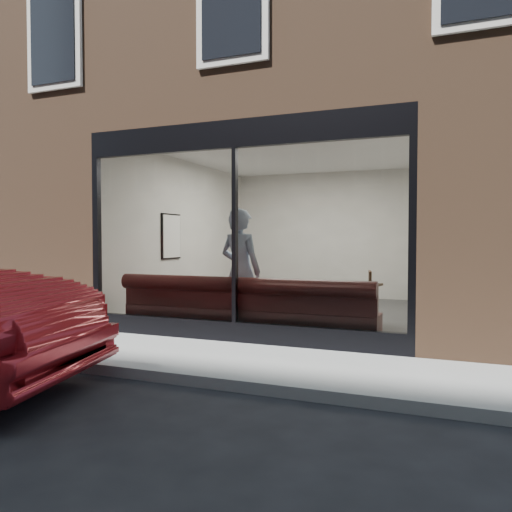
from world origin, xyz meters
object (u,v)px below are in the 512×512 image
at_px(cafe_table_left, 228,285).
at_px(banquette, 246,323).
at_px(cafe_table_right, 360,285).
at_px(person, 240,271).
at_px(cafe_chair_right, 358,312).

bearing_deg(cafe_table_left, banquette, -45.27).
relative_size(cafe_table_left, cafe_table_right, 1.05).
distance_m(person, cafe_chair_right, 2.27).
distance_m(banquette, cafe_table_left, 0.93).
relative_size(cafe_table_right, cafe_chair_right, 1.22).
xyz_separation_m(cafe_table_right, cafe_chair_right, (-0.09, 0.34, -0.50)).
xyz_separation_m(cafe_table_left, cafe_table_right, (2.04, 0.78, 0.00)).
height_order(cafe_table_left, cafe_table_right, same).
bearing_deg(cafe_chair_right, person, 30.40).
distance_m(cafe_table_left, cafe_table_right, 2.19).
bearing_deg(banquette, person, 127.91).
bearing_deg(cafe_chair_right, banquette, 39.00).
bearing_deg(banquette, cafe_table_right, 41.55).
xyz_separation_m(person, cafe_table_right, (1.70, 1.07, -0.25)).
bearing_deg(cafe_table_right, cafe_table_left, -159.13).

